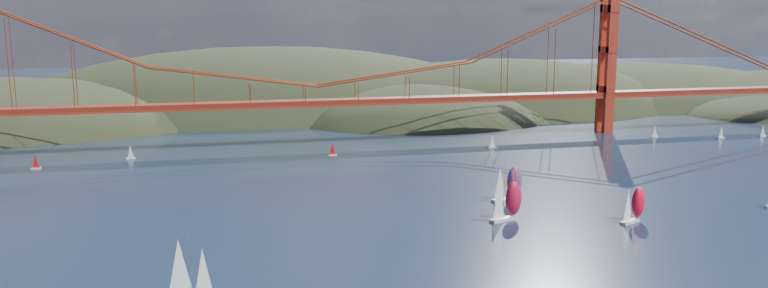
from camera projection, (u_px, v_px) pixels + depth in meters
headlands at (375, 131)px, 390.64m from camera, size 725.00×225.00×96.00m
bridge at (312, 59)px, 277.85m from camera, size 552.00×12.00×55.00m
sloop_navy at (187, 272)px, 128.10m from camera, size 9.06×6.53×13.33m
racer_0 at (506, 201)px, 179.77m from camera, size 9.40×6.01×10.51m
racer_1 at (633, 204)px, 178.30m from camera, size 8.41×5.98×9.44m
racer_rwb at (507, 183)px, 198.20m from camera, size 9.22×5.06×10.34m
distant_boat_2 at (35, 162)px, 238.15m from camera, size 3.00×2.00×4.70m
distant_boat_3 at (130, 152)px, 254.14m from camera, size 3.00×2.00×4.70m
distant_boat_4 at (655, 131)px, 297.70m from camera, size 3.00×2.00×4.70m
distant_boat_5 at (721, 132)px, 294.88m from camera, size 3.00×2.00×4.70m
distant_boat_6 at (763, 131)px, 299.24m from camera, size 3.00×2.00×4.70m
distant_boat_8 at (492, 141)px, 275.13m from camera, size 3.00×2.00×4.70m
distant_boat_9 at (333, 149)px, 260.17m from camera, size 3.00×2.00×4.70m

